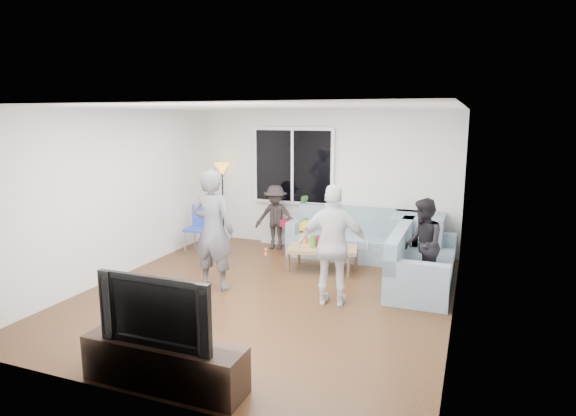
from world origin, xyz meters
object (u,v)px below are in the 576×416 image
at_px(player_left, 213,230).
at_px(spectator_right, 423,245).
at_px(sofa_right_section, 423,258).
at_px(floor_lamp, 223,202).
at_px(side_chair, 197,230).
at_px(television, 162,308).
at_px(tv_console, 164,363).
at_px(sofa_back_section, 354,234).
at_px(coffee_table, 322,259).
at_px(player_right, 334,246).
at_px(spectator_back, 275,217).

distance_m(player_left, spectator_right, 3.02).
relative_size(sofa_right_section, floor_lamp, 1.28).
distance_m(sofa_right_section, spectator_right, 0.31).
height_order(side_chair, spectator_right, spectator_right).
xyz_separation_m(floor_lamp, television, (2.11, -5.02, -0.01)).
xyz_separation_m(sofa_right_section, television, (-1.96, -3.68, 0.35)).
xyz_separation_m(side_chair, tv_console, (2.11, -4.03, -0.21)).
bearing_deg(sofa_back_section, coffee_table, -107.23).
bearing_deg(tv_console, floor_lamp, 112.81).
relative_size(side_chair, spectator_right, 0.64).
height_order(sofa_right_section, television, television).
xyz_separation_m(sofa_right_section, player_right, (-1.04, -1.17, 0.39)).
distance_m(floor_lamp, player_right, 3.93).
bearing_deg(sofa_back_section, spectator_back, 178.87).
height_order(floor_lamp, television, floor_lamp).
bearing_deg(spectator_right, player_left, -82.38).
bearing_deg(spectator_right, coffee_table, -114.06).
bearing_deg(floor_lamp, player_right, -39.68).
bearing_deg(spectator_right, tv_console, -41.43).
bearing_deg(floor_lamp, tv_console, -67.19).
height_order(floor_lamp, spectator_right, floor_lamp).
distance_m(coffee_table, spectator_back, 1.62).
bearing_deg(floor_lamp, side_chair, -90.00).
height_order(sofa_right_section, tv_console, sofa_right_section).
relative_size(sofa_back_section, side_chair, 2.67).
xyz_separation_m(player_left, player_right, (1.79, 0.03, -0.06)).
relative_size(spectator_right, spectator_back, 1.11).
distance_m(sofa_back_section, spectator_right, 1.85).
bearing_deg(sofa_right_section, floor_lamp, 71.81).
distance_m(sofa_right_section, spectator_back, 3.05).
distance_m(sofa_right_section, side_chair, 4.08).
distance_m(player_left, player_right, 1.80).
distance_m(spectator_back, television, 4.88).
relative_size(coffee_table, tv_console, 0.69).
xyz_separation_m(side_chair, spectator_back, (1.24, 0.77, 0.18)).
bearing_deg(tv_console, coffee_table, 84.58).
height_order(spectator_right, spectator_back, spectator_right).
bearing_deg(television, floor_lamp, 112.81).
bearing_deg(side_chair, sofa_right_section, -6.33).
height_order(coffee_table, tv_console, tv_console).
xyz_separation_m(sofa_back_section, floor_lamp, (-2.77, 0.25, 0.36)).
distance_m(side_chair, television, 4.56).
distance_m(sofa_right_section, floor_lamp, 4.30).
xyz_separation_m(coffee_table, spectator_right, (1.60, -0.34, 0.47)).
relative_size(sofa_back_section, television, 1.99).
bearing_deg(player_left, sofa_right_section, -157.62).
distance_m(player_right, spectator_back, 2.92).
bearing_deg(player_left, spectator_right, -160.99).
bearing_deg(television, side_chair, 117.66).
relative_size(sofa_right_section, coffee_table, 1.82).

